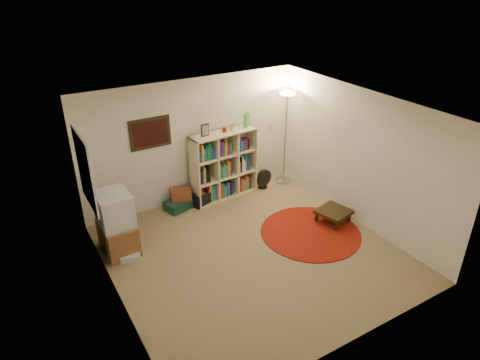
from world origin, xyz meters
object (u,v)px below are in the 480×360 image
at_px(bookshelf, 223,166).
at_px(side_table, 334,212).
at_px(floor_fan, 263,179).
at_px(suitcase, 180,204).
at_px(tv_stand, 117,224).
at_px(floor_lamp, 287,107).

height_order(bookshelf, side_table, bookshelf).
xyz_separation_m(bookshelf, side_table, (1.29, -1.95, -0.48)).
bearing_deg(floor_fan, bookshelf, 163.59).
bearing_deg(floor_fan, suitcase, 167.89).
xyz_separation_m(floor_fan, suitcase, (-1.91, 0.13, -0.13)).
bearing_deg(tv_stand, bookshelf, 15.33).
relative_size(floor_lamp, suitcase, 3.20).
bearing_deg(bookshelf, suitcase, 175.39).
xyz_separation_m(floor_fan, side_table, (0.37, -1.82, -0.01)).
height_order(floor_lamp, side_table, floor_lamp).
distance_m(floor_lamp, tv_stand, 4.14).
relative_size(tv_stand, side_table, 1.65).
relative_size(suitcase, side_table, 0.98).
bearing_deg(bookshelf, floor_fan, -12.86).
height_order(bookshelf, floor_fan, bookshelf).
bearing_deg(floor_lamp, side_table, -95.60).
bearing_deg(side_table, tv_stand, 162.42).
bearing_deg(suitcase, side_table, -57.41).
distance_m(bookshelf, side_table, 2.39).
bearing_deg(floor_fan, floor_lamp, -5.51).
xyz_separation_m(floor_lamp, floor_fan, (-0.55, -0.03, -1.51)).
xyz_separation_m(floor_lamp, suitcase, (-2.47, 0.10, -1.64)).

